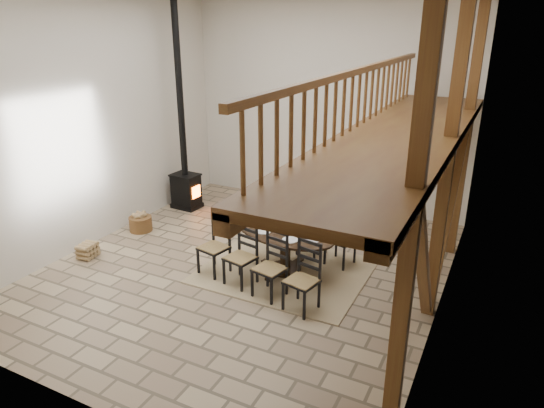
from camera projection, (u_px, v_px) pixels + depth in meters
The scene contains 7 objects.
ground at pixel (247, 267), 9.30m from camera, with size 8.00×8.00×0.00m, color tan.
room_shell at pixel (308, 116), 7.74m from camera, with size 7.02×8.02×5.01m.
rug at pixel (285, 270), 9.16m from camera, with size 3.00×2.50×0.02m, color tan.
dining_table at pixel (282, 253), 8.95m from camera, with size 2.54×2.61×1.29m.
wood_stove at pixel (185, 165), 11.92m from camera, with size 0.71×0.56×5.00m.
log_basket at pixel (141, 223), 10.88m from camera, with size 0.50×0.50×0.42m.
log_stack at pixel (88, 251), 9.65m from camera, with size 0.34×0.43×0.30m.
Camera 1 is at (4.15, -7.17, 4.42)m, focal length 32.00 mm.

